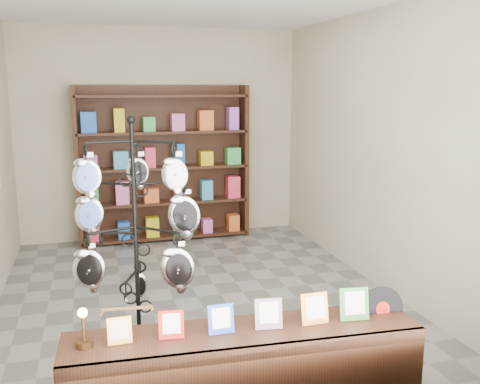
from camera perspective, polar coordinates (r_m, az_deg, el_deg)
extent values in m
plane|color=slate|center=(5.76, -4.57, -11.08)|extent=(5.00, 5.00, 0.00)
plane|color=#BEB499|center=(7.83, -8.42, 6.10)|extent=(4.00, 0.00, 4.00)
plane|color=#BEB499|center=(2.99, 4.56, -1.93)|extent=(4.00, 0.00, 4.00)
plane|color=#BEB499|center=(6.08, 14.05, 4.45)|extent=(0.00, 5.00, 5.00)
cylinder|color=black|center=(4.50, -10.55, -17.75)|extent=(0.48, 0.48, 0.03)
cylinder|color=black|center=(4.13, -11.02, -6.12)|extent=(0.04, 0.04, 1.93)
sphere|color=black|center=(3.95, -11.55, 7.60)|extent=(0.06, 0.06, 0.06)
ellipsoid|color=silver|center=(4.44, -10.53, -9.77)|extent=(0.11, 0.05, 0.20)
cube|color=#AD7648|center=(4.00, -11.99, -12.05)|extent=(0.37, 0.06, 0.04)
cube|color=black|center=(3.81, 0.51, -18.51)|extent=(2.40, 0.62, 0.58)
cube|color=orange|center=(3.55, -12.73, -14.21)|extent=(0.15, 0.06, 0.17)
cube|color=red|center=(3.56, -7.35, -13.86)|extent=(0.17, 0.06, 0.18)
cube|color=#263FA5|center=(3.60, -2.06, -13.39)|extent=(0.18, 0.07, 0.19)
cube|color=#E54C33|center=(3.66, 3.05, -12.83)|extent=(0.19, 0.07, 0.20)
cube|color=orange|center=(3.76, 7.93, -12.21)|extent=(0.20, 0.07, 0.22)
cube|color=#337233|center=(3.86, 12.07, -11.60)|extent=(0.21, 0.08, 0.23)
cylinder|color=black|center=(4.04, 14.96, -11.96)|extent=(0.33, 0.09, 0.32)
cylinder|color=red|center=(4.04, 14.99, -11.97)|extent=(0.11, 0.04, 0.11)
cylinder|color=#462D14|center=(3.59, -16.26, -15.26)|extent=(0.11, 0.11, 0.04)
cylinder|color=#462D14|center=(3.55, -16.35, -13.85)|extent=(0.02, 0.02, 0.15)
sphere|color=#FFBF59|center=(3.50, -16.45, -12.25)|extent=(0.06, 0.06, 0.06)
cube|color=black|center=(7.81, -8.27, 3.14)|extent=(2.40, 0.04, 2.20)
cube|color=black|center=(7.59, -16.97, 2.53)|extent=(0.06, 0.36, 2.20)
cube|color=black|center=(7.90, 0.41, 3.35)|extent=(0.06, 0.36, 2.20)
cube|color=black|center=(7.87, -7.90, -4.60)|extent=(2.36, 0.36, 0.04)
cube|color=black|center=(7.75, -8.00, -1.04)|extent=(2.36, 0.36, 0.03)
cube|color=black|center=(7.66, -8.10, 2.61)|extent=(2.36, 0.36, 0.04)
cube|color=black|center=(7.61, -8.20, 6.34)|extent=(2.36, 0.36, 0.04)
cube|color=black|center=(7.58, -8.31, 10.11)|extent=(2.36, 0.36, 0.04)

